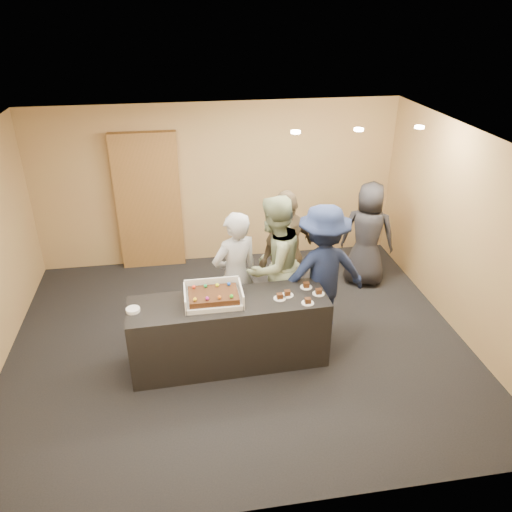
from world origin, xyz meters
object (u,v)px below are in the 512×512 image
object	(u,v)px
cake_box	(213,298)
person_brown_extra	(286,253)
serving_counter	(229,332)
sheet_cake	(213,295)
person_dark_suit	(367,234)
plate_stack	(133,310)
person_sage_man	(273,265)
person_navy_man	(322,272)
person_server_grey	(236,276)
storage_cabinet	(149,202)

from	to	relation	value
cake_box	person_brown_extra	size ratio (longest dim) A/B	0.37
serving_counter	person_brown_extra	distance (m)	1.51
cake_box	sheet_cake	size ratio (longest dim) A/B	1.17
cake_box	person_dark_suit	world-z (taller)	person_dark_suit
cake_box	plate_stack	distance (m)	0.94
sheet_cake	plate_stack	distance (m)	0.94
person_sage_man	serving_counter	bearing A→B (deg)	5.66
person_sage_man	person_navy_man	world-z (taller)	person_sage_man
serving_counter	person_sage_man	bearing A→B (deg)	43.09
cake_box	person_navy_man	size ratio (longest dim) A/B	0.37
serving_counter	plate_stack	distance (m)	1.21
plate_stack	person_navy_man	size ratio (longest dim) A/B	0.09
sheet_cake	person_sage_man	size ratio (longest dim) A/B	0.30
plate_stack	person_dark_suit	size ratio (longest dim) A/B	0.10
sheet_cake	person_server_grey	distance (m)	0.67
sheet_cake	person_server_grey	bearing A→B (deg)	59.80
person_dark_suit	sheet_cake	bearing A→B (deg)	58.17
serving_counter	person_brown_extra	xyz separation A→B (m)	(0.95, 1.08, 0.48)
storage_cabinet	sheet_cake	bearing A→B (deg)	-73.77
person_brown_extra	plate_stack	bearing A→B (deg)	-9.89
person_brown_extra	person_dark_suit	distance (m)	1.53
person_server_grey	person_sage_man	distance (m)	0.53
person_server_grey	person_dark_suit	bearing A→B (deg)	-176.42
plate_stack	person_dark_suit	distance (m)	3.86
sheet_cake	person_brown_extra	bearing A→B (deg)	43.96
plate_stack	person_brown_extra	bearing A→B (deg)	28.65
plate_stack	person_brown_extra	distance (m)	2.34
serving_counter	plate_stack	world-z (taller)	plate_stack
sheet_cake	person_sage_man	world-z (taller)	person_sage_man
storage_cabinet	person_brown_extra	size ratio (longest dim) A/B	1.24
storage_cabinet	person_sage_man	distance (m)	2.70
serving_counter	cake_box	world-z (taller)	cake_box
serving_counter	person_brown_extra	bearing A→B (deg)	46.95
person_server_grey	person_sage_man	bearing A→B (deg)	168.72
person_sage_man	person_dark_suit	distance (m)	1.95
storage_cabinet	person_server_grey	world-z (taller)	storage_cabinet
person_navy_man	storage_cabinet	bearing A→B (deg)	-50.07
person_sage_man	person_brown_extra	xyz separation A→B (m)	(0.27, 0.40, -0.04)
serving_counter	cake_box	bearing A→B (deg)	169.94
serving_counter	storage_cabinet	world-z (taller)	storage_cabinet
sheet_cake	serving_counter	bearing A→B (deg)	-0.00
person_server_grey	cake_box	bearing A→B (deg)	36.34
sheet_cake	plate_stack	xyz separation A→B (m)	(-0.94, -0.04, -0.08)
storage_cabinet	cake_box	world-z (taller)	storage_cabinet
person_sage_man	person_server_grey	bearing A→B (deg)	-28.23
storage_cabinet	person_dark_suit	xyz separation A→B (m)	(3.35, -1.15, -0.30)
storage_cabinet	plate_stack	world-z (taller)	storage_cabinet
serving_counter	cake_box	size ratio (longest dim) A/B	3.52
cake_box	person_dark_suit	size ratio (longest dim) A/B	0.41
serving_counter	plate_stack	xyz separation A→B (m)	(-1.11, -0.04, 0.47)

